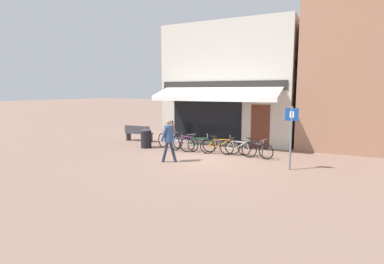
{
  "coord_description": "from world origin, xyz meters",
  "views": [
    {
      "loc": [
        4.79,
        -11.18,
        2.74
      ],
      "look_at": [
        -0.65,
        -0.05,
        1.05
      ],
      "focal_mm": 28.0,
      "sensor_mm": 36.0,
      "label": 1
    }
  ],
  "objects_px": {
    "bicycle_silver": "(237,148)",
    "pedestrian_adult": "(169,136)",
    "bicycle_black": "(254,149)",
    "bicycle_blue": "(169,141)",
    "parking_sign": "(291,131)",
    "bicycle_purple": "(185,143)",
    "bicycle_green": "(198,144)",
    "litter_bin": "(146,138)",
    "park_bench": "(138,133)",
    "bicycle_orange": "(220,146)"
  },
  "relations": [
    {
      "from": "bicycle_silver",
      "to": "pedestrian_adult",
      "type": "height_order",
      "value": "pedestrian_adult"
    },
    {
      "from": "bicycle_silver",
      "to": "bicycle_black",
      "type": "distance_m",
      "value": 0.71
    },
    {
      "from": "bicycle_blue",
      "to": "parking_sign",
      "type": "xyz_separation_m",
      "value": [
        5.76,
        -1.43,
        0.99
      ]
    },
    {
      "from": "parking_sign",
      "to": "bicycle_purple",
      "type": "bearing_deg",
      "value": 163.05
    },
    {
      "from": "bicycle_green",
      "to": "bicycle_silver",
      "type": "xyz_separation_m",
      "value": [
        1.84,
        -0.05,
        -0.0
      ]
    },
    {
      "from": "bicycle_purple",
      "to": "litter_bin",
      "type": "bearing_deg",
      "value": -153.53
    },
    {
      "from": "pedestrian_adult",
      "to": "parking_sign",
      "type": "height_order",
      "value": "parking_sign"
    },
    {
      "from": "parking_sign",
      "to": "park_bench",
      "type": "height_order",
      "value": "parking_sign"
    },
    {
      "from": "park_bench",
      "to": "bicycle_orange",
      "type": "bearing_deg",
      "value": -14.57
    },
    {
      "from": "bicycle_orange",
      "to": "bicycle_silver",
      "type": "distance_m",
      "value": 0.83
    },
    {
      "from": "bicycle_black",
      "to": "park_bench",
      "type": "distance_m",
      "value": 6.9
    },
    {
      "from": "bicycle_green",
      "to": "bicycle_orange",
      "type": "relative_size",
      "value": 0.9
    },
    {
      "from": "bicycle_black",
      "to": "bicycle_blue",
      "type": "bearing_deg",
      "value": -163.32
    },
    {
      "from": "bicycle_purple",
      "to": "bicycle_silver",
      "type": "relative_size",
      "value": 0.97
    },
    {
      "from": "bicycle_blue",
      "to": "parking_sign",
      "type": "distance_m",
      "value": 6.01
    },
    {
      "from": "litter_bin",
      "to": "bicycle_black",
      "type": "bearing_deg",
      "value": 1.98
    },
    {
      "from": "parking_sign",
      "to": "bicycle_black",
      "type": "bearing_deg",
      "value": 138.93
    },
    {
      "from": "park_bench",
      "to": "litter_bin",
      "type": "bearing_deg",
      "value": -44.79
    },
    {
      "from": "bicycle_green",
      "to": "pedestrian_adult",
      "type": "distance_m",
      "value": 2.32
    },
    {
      "from": "bicycle_blue",
      "to": "park_bench",
      "type": "xyz_separation_m",
      "value": [
        -2.64,
        1.21,
        0.08
      ]
    },
    {
      "from": "bicycle_purple",
      "to": "litter_bin",
      "type": "xyz_separation_m",
      "value": [
        -1.99,
        -0.28,
        0.12
      ]
    },
    {
      "from": "litter_bin",
      "to": "pedestrian_adult",
      "type": "bearing_deg",
      "value": -39.51
    },
    {
      "from": "bicycle_black",
      "to": "pedestrian_adult",
      "type": "bearing_deg",
      "value": -123.95
    },
    {
      "from": "bicycle_green",
      "to": "bicycle_blue",
      "type": "bearing_deg",
      "value": 150.21
    },
    {
      "from": "bicycle_silver",
      "to": "park_bench",
      "type": "xyz_separation_m",
      "value": [
        -6.08,
        1.34,
        0.11
      ]
    },
    {
      "from": "bicycle_blue",
      "to": "pedestrian_adult",
      "type": "xyz_separation_m",
      "value": [
        1.36,
        -2.28,
        0.64
      ]
    },
    {
      "from": "bicycle_silver",
      "to": "parking_sign",
      "type": "xyz_separation_m",
      "value": [
        2.31,
        -1.3,
        1.02
      ]
    },
    {
      "from": "bicycle_green",
      "to": "bicycle_black",
      "type": "xyz_separation_m",
      "value": [
        2.54,
        0.05,
        -0.0
      ]
    },
    {
      "from": "bicycle_blue",
      "to": "bicycle_orange",
      "type": "xyz_separation_m",
      "value": [
        2.62,
        -0.04,
        -0.02
      ]
    },
    {
      "from": "bicycle_silver",
      "to": "litter_bin",
      "type": "height_order",
      "value": "litter_bin"
    },
    {
      "from": "bicycle_purple",
      "to": "bicycle_orange",
      "type": "distance_m",
      "value": 1.79
    },
    {
      "from": "bicycle_orange",
      "to": "parking_sign",
      "type": "relative_size",
      "value": 0.77
    },
    {
      "from": "pedestrian_adult",
      "to": "litter_bin",
      "type": "relative_size",
      "value": 1.76
    },
    {
      "from": "bicycle_green",
      "to": "bicycle_orange",
      "type": "xyz_separation_m",
      "value": [
        1.02,
        0.03,
        0.0
      ]
    },
    {
      "from": "pedestrian_adult",
      "to": "bicycle_purple",
      "type": "bearing_deg",
      "value": 104.12
    },
    {
      "from": "pedestrian_adult",
      "to": "parking_sign",
      "type": "relative_size",
      "value": 0.75
    },
    {
      "from": "bicycle_blue",
      "to": "bicycle_green",
      "type": "distance_m",
      "value": 1.6
    },
    {
      "from": "bicycle_green",
      "to": "bicycle_silver",
      "type": "height_order",
      "value": "same"
    },
    {
      "from": "bicycle_silver",
      "to": "pedestrian_adult",
      "type": "distance_m",
      "value": 3.07
    },
    {
      "from": "bicycle_green",
      "to": "parking_sign",
      "type": "relative_size",
      "value": 0.69
    },
    {
      "from": "bicycle_purple",
      "to": "park_bench",
      "type": "height_order",
      "value": "park_bench"
    },
    {
      "from": "bicycle_blue",
      "to": "litter_bin",
      "type": "bearing_deg",
      "value": -145.83
    },
    {
      "from": "bicycle_orange",
      "to": "pedestrian_adult",
      "type": "distance_m",
      "value": 2.65
    },
    {
      "from": "bicycle_green",
      "to": "bicycle_orange",
      "type": "bearing_deg",
      "value": -25.33
    },
    {
      "from": "bicycle_orange",
      "to": "litter_bin",
      "type": "height_order",
      "value": "litter_bin"
    },
    {
      "from": "bicycle_black",
      "to": "park_bench",
      "type": "height_order",
      "value": "park_bench"
    },
    {
      "from": "bicycle_orange",
      "to": "pedestrian_adult",
      "type": "height_order",
      "value": "pedestrian_adult"
    },
    {
      "from": "bicycle_orange",
      "to": "park_bench",
      "type": "distance_m",
      "value": 5.41
    },
    {
      "from": "park_bench",
      "to": "bicycle_silver",
      "type": "bearing_deg",
      "value": -13.61
    },
    {
      "from": "bicycle_black",
      "to": "bicycle_green",
      "type": "bearing_deg",
      "value": -161.88
    }
  ]
}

